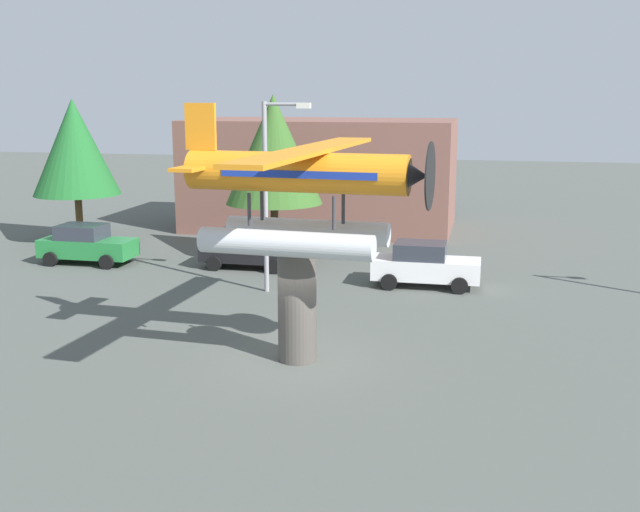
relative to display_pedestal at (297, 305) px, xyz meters
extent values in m
plane|color=#4C514C|center=(0.00, 0.00, -1.61)|extent=(140.00, 140.00, 0.00)
cylinder|color=#4C4742|center=(0.00, 0.00, 0.00)|extent=(1.10, 1.10, 3.22)
cylinder|color=silver|center=(-0.06, -1.00, 1.96)|extent=(4.83, 0.99, 0.70)
cylinder|color=#333338|center=(1.17, -0.57, 2.76)|extent=(0.11, 0.11, 0.90)
cylinder|color=#333338|center=(-1.23, -0.43, 2.76)|extent=(0.11, 0.11, 0.90)
cylinder|color=silver|center=(0.06, 1.00, 1.96)|extent=(4.83, 0.99, 0.70)
cylinder|color=#333338|center=(1.23, 0.43, 2.76)|extent=(0.11, 0.11, 0.90)
cylinder|color=#333338|center=(-1.17, 0.57, 2.76)|extent=(0.11, 0.11, 0.90)
cylinder|color=orange|center=(0.00, 0.00, 3.76)|extent=(6.26, 1.48, 1.10)
cube|color=#193399|center=(0.20, -0.01, 3.76)|extent=(4.40, 1.40, 0.20)
cone|color=#262628|center=(3.24, -0.20, 3.76)|extent=(0.75, 0.92, 0.88)
cylinder|color=black|center=(3.64, -0.22, 3.76)|extent=(0.15, 1.80, 1.80)
cube|color=orange|center=(0.40, -0.02, 4.37)|extent=(1.73, 10.45, 0.12)
cube|color=orange|center=(-2.79, 0.17, 3.86)|extent=(0.87, 2.84, 0.10)
cube|color=orange|center=(-2.79, 0.17, 4.96)|extent=(0.91, 0.17, 1.30)
cube|color=#237A38|center=(-12.28, 10.33, -0.89)|extent=(4.20, 1.70, 0.80)
cube|color=#2D333D|center=(-12.53, 10.33, -0.17)|extent=(2.00, 1.56, 0.64)
cylinder|color=black|center=(-10.93, 9.43, -1.29)|extent=(0.64, 0.22, 0.64)
cylinder|color=black|center=(-10.93, 11.23, -1.29)|extent=(0.64, 0.22, 0.64)
cylinder|color=black|center=(-13.63, 9.43, -1.29)|extent=(0.64, 0.22, 0.64)
cylinder|color=black|center=(-13.63, 11.23, -1.29)|extent=(0.64, 0.22, 0.64)
cube|color=black|center=(-4.90, 11.05, -0.89)|extent=(4.20, 1.70, 0.80)
cube|color=#2D333D|center=(-5.15, 11.05, -0.17)|extent=(2.00, 1.56, 0.64)
cylinder|color=black|center=(-3.55, 10.15, -1.29)|extent=(0.64, 0.22, 0.64)
cylinder|color=black|center=(-3.55, 11.95, -1.29)|extent=(0.64, 0.22, 0.64)
cylinder|color=black|center=(-6.25, 10.15, -1.29)|extent=(0.64, 0.22, 0.64)
cylinder|color=black|center=(-6.25, 11.95, -1.29)|extent=(0.64, 0.22, 0.64)
cube|color=white|center=(2.89, 9.36, -0.89)|extent=(4.20, 1.70, 0.80)
cube|color=#2D333D|center=(2.64, 9.36, -0.17)|extent=(2.00, 1.56, 0.64)
cylinder|color=black|center=(4.24, 8.46, -1.29)|extent=(0.64, 0.22, 0.64)
cylinder|color=black|center=(4.24, 10.26, -1.29)|extent=(0.64, 0.22, 0.64)
cylinder|color=black|center=(1.54, 8.46, -1.29)|extent=(0.64, 0.22, 0.64)
cylinder|color=black|center=(1.54, 10.26, -1.29)|extent=(0.64, 0.22, 0.64)
cylinder|color=gray|center=(-3.05, 7.29, 1.99)|extent=(0.18, 0.18, 7.20)
cylinder|color=gray|center=(-2.25, 7.29, 5.49)|extent=(1.60, 0.12, 0.12)
cube|color=silver|center=(-1.55, 7.29, 5.44)|extent=(0.50, 0.28, 0.20)
cube|color=brown|center=(-4.04, 22.00, 1.43)|extent=(14.58, 7.93, 6.08)
cylinder|color=brown|center=(-15.20, 14.79, -0.38)|extent=(0.36, 0.36, 2.47)
cone|color=#1E6028|center=(-15.20, 14.79, 3.26)|extent=(4.32, 4.32, 4.80)
cylinder|color=brown|center=(-4.36, 13.07, -0.32)|extent=(0.36, 0.36, 2.59)
cone|color=#335B23|center=(-4.36, 13.07, 3.42)|extent=(4.39, 4.39, 4.88)
camera|label=1|loc=(5.12, -20.20, 5.85)|focal=42.90mm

